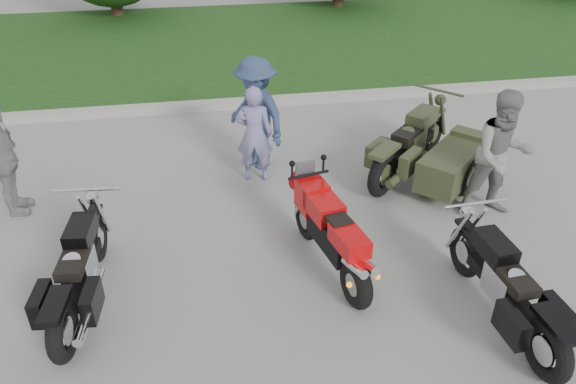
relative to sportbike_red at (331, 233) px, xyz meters
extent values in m
plane|color=#969691|center=(-0.69, -0.58, -0.57)|extent=(80.00, 80.00, 0.00)
cube|color=#A7A49D|center=(-0.69, 5.42, -0.50)|extent=(60.00, 0.30, 0.15)
cube|color=#31591E|center=(-0.69, 9.57, -0.50)|extent=(60.00, 8.00, 0.14)
torus|color=black|center=(0.15, -0.66, -0.26)|extent=(0.32, 0.64, 0.62)
torus|color=black|center=(-0.16, 0.74, -0.27)|extent=(0.24, 0.61, 0.60)
cube|color=black|center=(0.00, -0.01, -0.03)|extent=(0.46, 0.93, 0.35)
cube|color=red|center=(-0.05, 0.22, 0.24)|extent=(0.45, 0.61, 0.26)
cube|color=red|center=(0.10, -0.44, 0.20)|extent=(0.41, 0.60, 0.22)
cube|color=black|center=(0.03, -0.13, 0.28)|extent=(0.33, 0.39, 0.10)
cube|color=red|center=(-0.13, 0.57, 0.20)|extent=(0.41, 0.46, 0.40)
cylinder|color=silver|center=(0.09, -0.73, 0.04)|extent=(0.21, 0.47, 0.22)
cylinder|color=silver|center=(0.23, -0.70, 0.04)|extent=(0.21, 0.47, 0.22)
torus|color=black|center=(-3.05, -0.90, -0.23)|extent=(0.23, 0.70, 0.68)
torus|color=black|center=(-2.89, 0.75, -0.25)|extent=(0.18, 0.65, 0.64)
cube|color=black|center=(-2.97, -0.08, -0.15)|extent=(0.33, 1.22, 0.14)
cube|color=silver|center=(-2.97, -0.08, -0.07)|extent=(0.34, 0.48, 0.35)
cube|color=black|center=(-2.94, 0.22, 0.21)|extent=(0.33, 0.58, 0.22)
cube|color=black|center=(-2.99, -0.23, 0.11)|extent=(0.33, 0.53, 0.12)
cube|color=black|center=(-3.05, -0.90, 0.13)|extent=(0.27, 0.57, 0.06)
cylinder|color=silver|center=(-2.83, -0.44, -0.29)|extent=(0.21, 1.11, 0.10)
torus|color=black|center=(1.74, -1.98, -0.23)|extent=(0.22, 0.69, 0.68)
torus|color=black|center=(1.63, -0.33, -0.25)|extent=(0.16, 0.65, 0.64)
cube|color=black|center=(1.68, -1.15, -0.15)|extent=(0.30, 1.21, 0.14)
cube|color=silver|center=(1.68, -1.15, -0.07)|extent=(0.33, 0.47, 0.35)
cube|color=black|center=(1.66, -0.85, 0.21)|extent=(0.32, 0.57, 0.22)
cube|color=black|center=(1.69, -1.30, 0.11)|extent=(0.31, 0.52, 0.12)
cube|color=black|center=(1.74, -1.98, 0.13)|extent=(0.26, 0.56, 0.06)
cylinder|color=silver|center=(1.89, -1.49, -0.29)|extent=(0.17, 1.11, 0.10)
torus|color=black|center=(1.19, 1.62, -0.20)|extent=(0.67, 0.65, 0.74)
torus|color=black|center=(2.50, 2.87, -0.22)|extent=(0.60, 0.58, 0.70)
cube|color=black|center=(1.84, 2.25, -0.11)|extent=(1.12, 1.08, 0.15)
cube|color=#383F25|center=(1.84, 2.25, -0.02)|extent=(0.58, 0.58, 0.38)
cube|color=#383F25|center=(2.08, 2.47, 0.28)|extent=(0.65, 0.64, 0.24)
cube|color=black|center=(1.73, 2.13, 0.17)|extent=(0.61, 0.60, 0.13)
cube|color=#383F25|center=(1.19, 1.62, 0.19)|extent=(0.60, 0.59, 0.07)
cylinder|color=#383F25|center=(1.70, 1.84, -0.26)|extent=(0.95, 0.91, 0.11)
cube|color=#383F25|center=(2.29, 1.62, -0.13)|extent=(1.44, 1.42, 0.49)
torus|color=black|center=(2.48, 1.42, -0.26)|extent=(0.53, 0.52, 0.61)
imported|color=#7D7CA8|center=(-0.65, 2.46, 0.22)|extent=(0.64, 0.49, 1.58)
imported|color=gray|center=(2.62, 0.89, 0.37)|extent=(0.96, 0.77, 1.88)
imported|color=navy|center=(-0.56, 2.90, 0.36)|extent=(1.23, 1.39, 1.87)
imported|color=#959690|center=(-4.22, 2.08, 0.28)|extent=(0.44, 1.01, 1.71)
camera|label=1|loc=(-1.45, -5.39, 4.03)|focal=35.00mm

